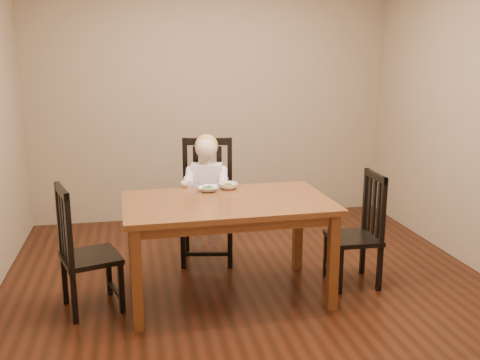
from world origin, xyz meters
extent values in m
cube|color=#3A180C|center=(0.00, 0.00, 0.00)|extent=(4.00, 4.00, 0.01)
cube|color=#9E8364|center=(0.00, 2.00, 1.35)|extent=(4.00, 0.01, 2.70)
cube|color=#9E8364|center=(0.00, -2.00, 1.35)|extent=(4.00, 0.01, 2.70)
cube|color=#542913|center=(-0.21, -0.14, 0.75)|extent=(1.57, 0.97, 0.04)
cube|color=#542913|center=(-0.21, -0.14, 0.69)|extent=(1.44, 0.84, 0.08)
cube|color=#542913|center=(-0.90, -0.55, 0.37)|extent=(0.07, 0.07, 0.73)
cube|color=#542913|center=(0.50, -0.51, 0.37)|extent=(0.07, 0.07, 0.73)
cube|color=#542913|center=(-0.92, 0.24, 0.37)|extent=(0.07, 0.07, 0.73)
cube|color=#542913|center=(0.48, 0.27, 0.37)|extent=(0.07, 0.07, 0.73)
cube|color=black|center=(-0.26, 0.64, 0.46)|extent=(0.55, 0.53, 0.04)
cube|color=black|center=(-0.02, 0.79, 0.22)|extent=(0.05, 0.05, 0.44)
cube|color=black|center=(-0.42, 0.87, 0.22)|extent=(0.05, 0.05, 0.44)
cube|color=black|center=(-0.09, 0.41, 0.22)|extent=(0.05, 0.05, 0.44)
cube|color=black|center=(-0.49, 0.48, 0.22)|extent=(0.05, 0.05, 0.44)
cube|color=black|center=(-0.02, 0.79, 0.79)|extent=(0.05, 0.05, 0.61)
cube|color=black|center=(-0.42, 0.87, 0.79)|extent=(0.05, 0.05, 0.61)
cube|color=black|center=(-0.22, 0.83, 1.07)|extent=(0.45, 0.12, 0.06)
cube|color=black|center=(-0.12, 0.81, 0.76)|extent=(0.05, 0.03, 0.53)
cube|color=black|center=(-0.22, 0.83, 0.76)|extent=(0.05, 0.03, 0.53)
cube|color=black|center=(-0.33, 0.85, 0.76)|extent=(0.05, 0.03, 0.53)
cube|color=black|center=(-1.22, -0.15, 0.40)|extent=(0.49, 0.50, 0.04)
cube|color=black|center=(-1.43, -0.03, 0.19)|extent=(0.05, 0.05, 0.38)
cube|color=black|center=(-1.33, -0.37, 0.19)|extent=(0.05, 0.05, 0.38)
cube|color=black|center=(-1.11, 0.07, 0.19)|extent=(0.05, 0.05, 0.38)
cube|color=black|center=(-1.01, -0.27, 0.19)|extent=(0.05, 0.05, 0.38)
cube|color=black|center=(-1.43, -0.03, 0.68)|extent=(0.05, 0.05, 0.53)
cube|color=black|center=(-1.33, -0.37, 0.68)|extent=(0.05, 0.05, 0.53)
cube|color=black|center=(-1.38, -0.20, 0.92)|extent=(0.14, 0.38, 0.06)
cube|color=black|center=(-1.41, -0.11, 0.65)|extent=(0.03, 0.05, 0.45)
cube|color=black|center=(-1.38, -0.20, 0.65)|extent=(0.03, 0.05, 0.45)
cube|color=black|center=(-1.36, -0.29, 0.65)|extent=(0.03, 0.05, 0.45)
cube|color=black|center=(0.83, -0.11, 0.39)|extent=(0.39, 0.41, 0.04)
cube|color=black|center=(0.99, -0.28, 0.19)|extent=(0.04, 0.04, 0.37)
cube|color=black|center=(1.00, 0.06, 0.19)|extent=(0.04, 0.04, 0.37)
cube|color=black|center=(0.66, -0.27, 0.19)|extent=(0.04, 0.04, 0.37)
cube|color=black|center=(0.67, 0.07, 0.19)|extent=(0.04, 0.04, 0.37)
cube|color=black|center=(0.99, -0.28, 0.67)|extent=(0.04, 0.04, 0.52)
cube|color=black|center=(1.00, 0.06, 0.67)|extent=(0.04, 0.04, 0.52)
cube|color=black|center=(0.99, -0.11, 0.90)|extent=(0.04, 0.38, 0.05)
cube|color=black|center=(0.99, -0.20, 0.64)|extent=(0.02, 0.04, 0.44)
cube|color=black|center=(0.99, -0.11, 0.64)|extent=(0.02, 0.04, 0.44)
cube|color=black|center=(0.99, -0.02, 0.64)|extent=(0.02, 0.04, 0.44)
imported|color=white|center=(-0.31, 0.15, 0.79)|extent=(0.19, 0.19, 0.04)
imported|color=white|center=(-0.14, 0.20, 0.80)|extent=(0.17, 0.17, 0.05)
cube|color=silver|center=(-0.35, 0.13, 0.82)|extent=(0.09, 0.09, 0.05)
cube|color=silver|center=(-0.35, 0.13, 0.81)|extent=(0.04, 0.04, 0.01)
camera|label=1|loc=(-0.88, -3.94, 1.84)|focal=40.00mm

